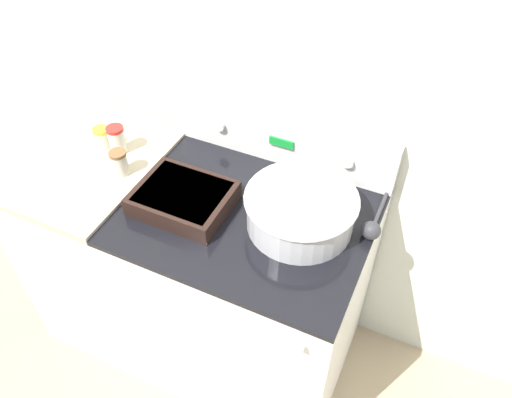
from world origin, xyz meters
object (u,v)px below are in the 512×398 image
casserole_dish (183,197)px  spice_jar_red_cap (117,140)px  ladle (373,227)px  mixing_bowl (301,209)px  spice_jar_brown_cap (119,163)px  spice_jar_yellow_cap (102,137)px

casserole_dish → spice_jar_red_cap: size_ratio=2.88×
casserole_dish → ladle: bearing=13.6°
mixing_bowl → spice_jar_red_cap: bearing=176.0°
spice_jar_brown_cap → spice_jar_yellow_cap: (-0.15, 0.10, -0.01)m
ladle → spice_jar_yellow_cap: spice_jar_yellow_cap is taller
casserole_dish → spice_jar_brown_cap: bearing=172.4°
casserole_dish → spice_jar_red_cap: spice_jar_red_cap is taller
mixing_bowl → spice_jar_brown_cap: mixing_bowl is taller
ladle → spice_jar_yellow_cap: 1.03m
spice_jar_brown_cap → ladle: bearing=7.0°
ladle → spice_jar_brown_cap: (-0.88, -0.11, 0.03)m
spice_jar_brown_cap → spice_jar_red_cap: (-0.08, 0.10, 0.01)m
ladle → spice_jar_red_cap: spice_jar_red_cap is taller
spice_jar_brown_cap → spice_jar_red_cap: spice_jar_red_cap is taller
ladle → spice_jar_red_cap: size_ratio=2.48×
casserole_dish → spice_jar_yellow_cap: (-0.43, 0.14, 0.01)m
spice_jar_brown_cap → spice_jar_yellow_cap: size_ratio=1.18×
mixing_bowl → spice_jar_yellow_cap: mixing_bowl is taller
spice_jar_red_cap → spice_jar_yellow_cap: 0.07m
casserole_dish → ladle: size_ratio=1.16×
spice_jar_red_cap → spice_jar_brown_cap: bearing=-50.6°
ladle → spice_jar_yellow_cap: size_ratio=3.34×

